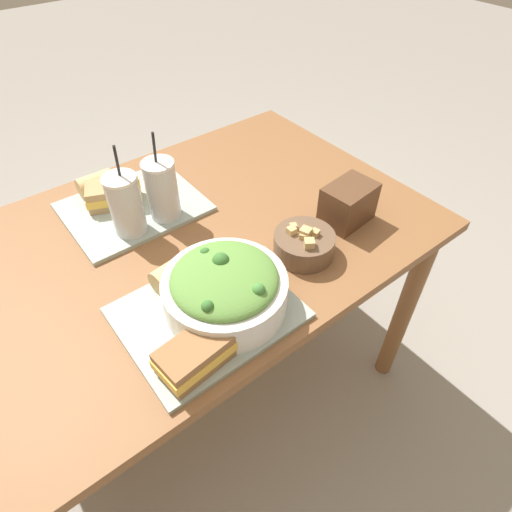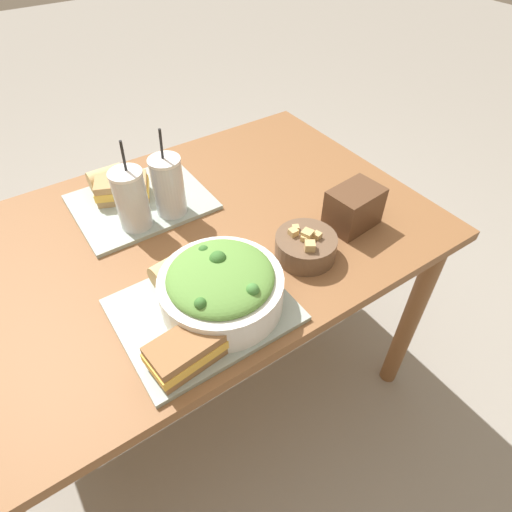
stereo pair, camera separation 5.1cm
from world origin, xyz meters
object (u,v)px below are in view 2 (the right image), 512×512
salad_bowl (221,286)px  soup_bowl (306,246)px  drink_cup_dark (132,201)px  chip_bag (354,208)px  drink_cup_red (167,188)px  baguette_near (179,267)px  sandwich_far (122,189)px  baguette_far (107,178)px  sandwich_near (186,351)px

salad_bowl → soup_bowl: size_ratio=1.77×
drink_cup_dark → chip_bag: bearing=-32.4°
drink_cup_red → chip_bag: 0.50m
soup_bowl → baguette_near: bearing=161.2°
chip_bag → soup_bowl: bearing=-177.4°
drink_cup_red → soup_bowl: bearing=-58.6°
baguette_near → chip_bag: 0.49m
salad_bowl → sandwich_far: (-0.03, 0.50, -0.02)m
salad_bowl → baguette_near: size_ratio=2.02×
salad_bowl → baguette_near: 0.14m
soup_bowl → sandwich_far: soup_bowl is taller
baguette_far → soup_bowl: bearing=-150.2°
sandwich_far → drink_cup_dark: (-0.02, -0.14, 0.05)m
soup_bowl → chip_bag: chip_bag is taller
sandwich_near → baguette_far: bearing=76.9°
baguette_near → sandwich_near: bearing=148.6°
baguette_far → drink_cup_dark: (0.00, -0.21, 0.05)m
baguette_far → chip_bag: size_ratio=0.68×
drink_cup_red → salad_bowl: bearing=-97.8°
drink_cup_red → chip_bag: bearing=-38.6°
sandwich_near → baguette_far: same height
soup_bowl → drink_cup_dark: (-0.31, 0.34, 0.06)m
salad_bowl → chip_bag: 0.45m
baguette_near → soup_bowl: bearing=-117.2°
salad_bowl → sandwich_far: salad_bowl is taller
salad_bowl → drink_cup_dark: size_ratio=1.08×
salad_bowl → soup_bowl: 0.26m
sandwich_near → soup_bowl: bearing=10.2°
sandwich_near → salad_bowl: bearing=27.5°
baguette_near → baguette_far: (-0.01, 0.45, 0.00)m
baguette_far → drink_cup_dark: bearing=-179.3°
baguette_near → sandwich_far: 0.37m
drink_cup_red → chip_bag: size_ratio=1.70×
sandwich_near → drink_cup_red: 0.49m
soup_bowl → drink_cup_dark: drink_cup_dark is taller
sandwich_far → drink_cup_dark: bearing=-73.3°
soup_bowl → baguette_far: bearing=119.1°
baguette_near → drink_cup_red: 0.26m
soup_bowl → baguette_far: size_ratio=1.53×
sandwich_near → drink_cup_red: bearing=61.9°
soup_bowl → baguette_far: soup_bowl is taller
sandwich_far → sandwich_near: bearing=-75.9°
sandwich_far → drink_cup_red: bearing=-34.3°
sandwich_far → drink_cup_red: size_ratio=0.68×
sandwich_near → sandwich_far: (0.10, 0.59, 0.00)m
drink_cup_dark → drink_cup_red: (0.10, 0.00, 0.00)m
drink_cup_dark → baguette_near: bearing=-88.0°
salad_bowl → drink_cup_red: bearing=82.2°
soup_bowl → salad_bowl: bearing=-174.4°
baguette_far → drink_cup_red: (0.10, -0.21, 0.05)m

